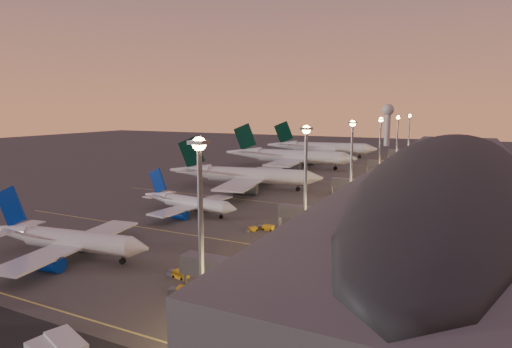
% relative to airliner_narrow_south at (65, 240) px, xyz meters
% --- Properties ---
extents(ground, '(700.00, 700.00, 0.00)m').
position_rel_airliner_narrow_south_xyz_m(ground, '(4.25, 28.32, -3.54)').
color(ground, '#413F3C').
extents(airliner_narrow_south, '(38.31, 34.52, 13.68)m').
position_rel_airliner_narrow_south_xyz_m(airliner_narrow_south, '(0.00, 0.00, 0.00)').
color(airliner_narrow_south, silver).
rests_on(airliner_narrow_south, ground).
extents(airliner_narrow_north, '(33.65, 30.22, 12.01)m').
position_rel_airliner_narrow_south_xyz_m(airliner_narrow_north, '(0.99, 40.59, -0.43)').
color(airliner_narrow_north, silver).
rests_on(airliner_narrow_north, ground).
extents(airliner_wide_near, '(59.25, 54.67, 19.01)m').
position_rel_airliner_narrow_south_xyz_m(airliner_wide_near, '(-2.75, 80.96, 1.36)').
color(airliner_wide_near, silver).
rests_on(airliner_wide_near, ground).
extents(airliner_wide_mid, '(68.03, 62.15, 21.76)m').
position_rel_airliner_narrow_south_xyz_m(airliner_wide_mid, '(-8.62, 140.13, 2.07)').
color(airliner_wide_mid, silver).
rests_on(airliner_wide_mid, ground).
extents(airliner_wide_far, '(67.18, 61.74, 21.50)m').
position_rel_airliner_narrow_south_xyz_m(airliner_wide_far, '(-8.96, 192.95, 2.00)').
color(airliner_wide_far, silver).
rests_on(airliner_wide_far, ground).
extents(terminal_building, '(56.35, 255.00, 17.46)m').
position_rel_airliner_narrow_south_xyz_m(terminal_building, '(66.09, 100.78, 5.24)').
color(terminal_building, '#545459').
rests_on(terminal_building, ground).
extents(light_masts, '(2.20, 217.20, 25.90)m').
position_rel_airliner_narrow_south_xyz_m(light_masts, '(40.25, 93.32, 14.02)').
color(light_masts, gray).
rests_on(light_masts, ground).
extents(radar_tower, '(9.00, 9.00, 32.50)m').
position_rel_airliner_narrow_south_xyz_m(radar_tower, '(14.25, 288.32, 18.34)').
color(radar_tower, silver).
rests_on(radar_tower, ground).
extents(lane_markings, '(90.00, 180.36, 0.00)m').
position_rel_airliner_narrow_south_xyz_m(lane_markings, '(4.25, 68.32, -3.53)').
color(lane_markings, '#D8C659').
rests_on(lane_markings, ground).
extents(baggage_tug_a, '(4.31, 2.77, 1.20)m').
position_rel_airliner_narrow_south_xyz_m(baggage_tug_a, '(31.28, -3.93, -2.99)').
color(baggage_tug_a, gold).
rests_on(baggage_tug_a, ground).
extents(baggage_tug_b, '(4.32, 2.29, 1.23)m').
position_rel_airliner_narrow_south_xyz_m(baggage_tug_b, '(26.57, 1.45, -2.98)').
color(baggage_tug_b, gold).
rests_on(baggage_tug_b, ground).
extents(baggage_tug_c, '(4.09, 1.88, 1.21)m').
position_rel_airliner_narrow_south_xyz_m(baggage_tug_c, '(28.01, 35.04, -2.98)').
color(baggage_tug_c, gold).
rests_on(baggage_tug_c, ground).
extents(baggage_tug_d, '(2.72, 3.36, 0.95)m').
position_rel_airliner_narrow_south_xyz_m(baggage_tug_d, '(25.22, 32.38, -3.10)').
color(baggage_tug_d, gold).
rests_on(baggage_tug_d, ground).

